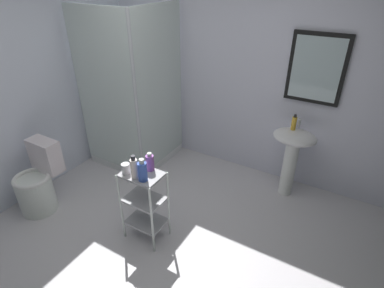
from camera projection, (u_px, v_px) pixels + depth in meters
The scene contains 12 objects.
ground_plane at pixel (157, 256), 2.84m from camera, with size 4.20×4.20×0.02m, color silver.
wall_back at pixel (244, 72), 3.59m from camera, with size 4.20×0.14×2.50m.
shower_stall at pixel (136, 130), 4.03m from camera, with size 0.92×0.92×2.00m.
pedestal_sink at pixel (292, 150), 3.35m from camera, with size 0.46×0.37×0.81m.
sink_faucet at pixel (299, 123), 3.30m from camera, with size 0.03×0.03×0.10m, color silver.
toilet at pixel (38, 183), 3.27m from camera, with size 0.37×0.49×0.76m.
storage_cart at pixel (144, 201), 2.84m from camera, with size 0.38×0.28×0.74m.
hand_soap_bottle at pixel (294, 123), 3.24m from camera, with size 0.05×0.05×0.17m.
lotion_bottle_white at pixel (134, 168), 2.58m from camera, with size 0.06×0.06×0.22m.
conditioner_bottle_purple at pixel (150, 162), 2.70m from camera, with size 0.07×0.07×0.17m.
shampoo_bottle_blue at pixel (143, 171), 2.56m from camera, with size 0.08×0.08×0.21m.
rinse_cup at pixel (126, 168), 2.67m from camera, with size 0.07×0.07×0.09m, color silver.
Camera 1 is at (1.27, -1.51, 2.30)m, focal length 28.58 mm.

